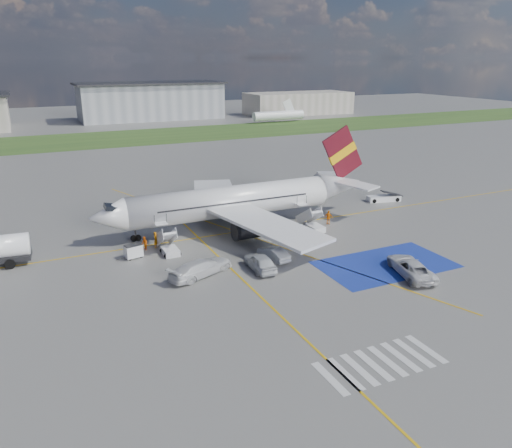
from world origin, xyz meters
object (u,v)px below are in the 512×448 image
object	(u,v)px
gpu_cart	(133,252)
car_silver_b	(274,253)
van_white_a	(411,265)
airliner	(241,200)
van_white_b	(201,265)
car_silver_a	(260,262)
belt_loader	(384,198)

from	to	relation	value
gpu_cart	car_silver_b	bearing A→B (deg)	-38.14
car_silver_b	van_white_a	distance (m)	13.98
airliner	gpu_cart	world-z (taller)	airliner
airliner	gpu_cart	xyz separation A→B (m)	(-14.84, -5.03, -2.71)
car_silver_b	van_white_b	size ratio (longest dim) A/B	0.77
gpu_cart	van_white_b	size ratio (longest dim) A/B	0.36
car_silver_a	car_silver_b	xyz separation A→B (m)	(2.47, 1.82, -0.16)
gpu_cart	belt_loader	xyz separation A→B (m)	(38.84, 6.55, -0.29)
belt_loader	car_silver_b	world-z (taller)	belt_loader
belt_loader	van_white_a	world-z (taller)	van_white_a
van_white_a	gpu_cart	bearing A→B (deg)	-17.86
belt_loader	airliner	bearing A→B (deg)	-162.80
car_silver_a	van_white_a	distance (m)	14.93
gpu_cart	car_silver_a	xyz separation A→B (m)	(10.92, -8.64, 0.17)
belt_loader	van_white_b	xyz separation A→B (m)	(-33.75, -13.89, 0.68)
car_silver_a	van_white_b	xyz separation A→B (m)	(-5.83, 1.30, 0.23)
gpu_cart	van_white_a	size ratio (longest dim) A/B	0.36
airliner	belt_loader	size ratio (longest dim) A/B	6.71
van_white_a	van_white_b	xyz separation A→B (m)	(-18.81, 8.67, 0.04)
airliner	belt_loader	world-z (taller)	airliner
car_silver_a	van_white_a	bearing A→B (deg)	152.34
gpu_cart	car_silver_b	size ratio (longest dim) A/B	0.47
car_silver_a	gpu_cart	bearing A→B (deg)	-36.44
airliner	van_white_b	world-z (taller)	airliner
belt_loader	van_white_b	distance (m)	36.50
gpu_cart	van_white_b	world-z (taller)	van_white_b
airliner	car_silver_b	xyz separation A→B (m)	(-1.46, -11.84, -2.70)
airliner	car_silver_b	size ratio (longest dim) A/B	8.73
van_white_b	car_silver_a	bearing A→B (deg)	-125.33
car_silver_a	van_white_a	world-z (taller)	van_white_a
car_silver_a	car_silver_b	distance (m)	3.07
airliner	gpu_cart	distance (m)	15.90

